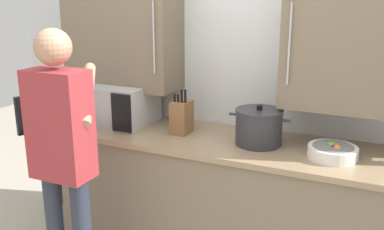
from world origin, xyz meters
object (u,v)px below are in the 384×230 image
object	(u,v)px
knife_block	(182,117)
person_figure	(62,149)
microwave_oven	(111,103)
fruit_bowl	(333,151)
stock_pot	(259,127)

from	to	relation	value
knife_block	person_figure	xyz separation A→B (m)	(-0.41, -0.70, -0.05)
microwave_oven	fruit_bowl	size ratio (longest dim) A/B	2.80
fruit_bowl	person_figure	distance (m)	1.53
knife_block	person_figure	size ratio (longest dim) A/B	0.18
knife_block	person_figure	distance (m)	0.81
person_figure	stock_pot	bearing A→B (deg)	36.56
microwave_oven	knife_block	world-z (taller)	knife_block
knife_block	person_figure	world-z (taller)	person_figure
fruit_bowl	stock_pot	world-z (taller)	stock_pot
stock_pot	fruit_bowl	bearing A→B (deg)	-6.91
microwave_oven	person_figure	distance (m)	0.75
microwave_oven	person_figure	bearing A→B (deg)	-76.94
stock_pot	person_figure	bearing A→B (deg)	-143.44
microwave_oven	knife_block	size ratio (longest dim) A/B	2.56
microwave_oven	knife_block	distance (m)	0.58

